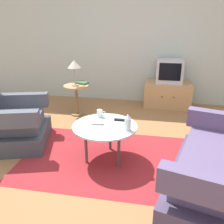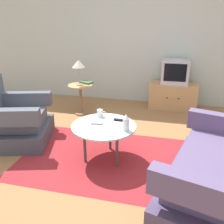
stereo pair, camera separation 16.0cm
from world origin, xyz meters
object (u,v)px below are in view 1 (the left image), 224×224
(tv_stand, at_px, (167,95))
(armchair, at_px, (10,123))
(mug, at_px, (100,113))
(tv_remote_dark, at_px, (121,120))
(television, at_px, (169,71))
(tv_remote_silver, at_px, (98,124))
(coffee_table, at_px, (105,128))
(side_table, at_px, (76,94))
(table_lamp, at_px, (74,65))
(vase, at_px, (128,122))
(book, at_px, (82,83))

(tv_stand, bearing_deg, armchair, -138.49)
(mug, xyz_separation_m, tv_remote_dark, (0.28, -0.07, -0.04))
(television, bearing_deg, tv_remote_silver, -113.61)
(coffee_table, xyz_separation_m, tv_stand, (0.83, 2.14, -0.17))
(television, height_order, tv_remote_silver, television)
(side_table, bearing_deg, table_lamp, -94.22)
(television, xyz_separation_m, vase, (-0.54, -2.21, -0.17))
(mug, bearing_deg, tv_remote_dark, -14.13)
(book, bearing_deg, tv_remote_silver, -43.45)
(tv_stand, xyz_separation_m, mug, (-0.95, -1.89, 0.26))
(tv_stand, xyz_separation_m, table_lamp, (-1.66, -0.76, 0.68))
(coffee_table, xyz_separation_m, television, (0.83, 2.13, 0.30))
(side_table, height_order, tv_stand, side_table)
(book, bearing_deg, table_lamp, -92.89)
(side_table, relative_size, table_lamp, 1.23)
(mug, bearing_deg, tv_remote_silver, -84.43)
(vase, relative_size, tv_remote_silver, 1.39)
(tv_stand, bearing_deg, mug, -116.67)
(television, xyz_separation_m, tv_remote_dark, (-0.66, -1.95, -0.25))
(coffee_table, bearing_deg, tv_remote_dark, 47.07)
(television, bearing_deg, mug, -116.78)
(armchair, height_order, coffee_table, armchair)
(television, height_order, mug, television)
(table_lamp, distance_m, vase, 1.88)
(table_lamp, relative_size, tv_remote_silver, 3.08)
(mug, distance_m, book, 1.44)
(table_lamp, relative_size, vase, 2.21)
(armchair, xyz_separation_m, book, (0.65, 1.38, 0.27))
(coffee_table, xyz_separation_m, tv_remote_dark, (0.17, 0.18, 0.05))
(armchair, distance_m, coffee_table, 1.41)
(coffee_table, distance_m, tv_remote_silver, 0.11)
(tv_remote_silver, xyz_separation_m, book, (-0.66, 1.52, 0.10))
(coffee_table, height_order, side_table, side_table)
(side_table, relative_size, tv_stand, 0.62)
(book, bearing_deg, armchair, -92.00)
(vase, xyz_separation_m, tv_remote_dark, (-0.12, 0.26, -0.09))
(tv_remote_dark, bearing_deg, tv_stand, 73.19)
(side_table, relative_size, tv_remote_dark, 3.43)
(armchair, distance_m, vase, 1.72)
(tv_remote_silver, bearing_deg, coffee_table, -15.73)
(coffee_table, height_order, television, television)
(table_lamp, xyz_separation_m, tv_remote_dark, (1.00, -1.20, -0.45))
(table_lamp, bearing_deg, side_table, 85.78)
(table_lamp, xyz_separation_m, book, (0.08, 0.16, -0.35))
(side_table, distance_m, mug, 1.36)
(tv_stand, relative_size, tv_remote_dark, 5.56)
(side_table, height_order, table_lamp, table_lamp)
(armchair, bearing_deg, table_lamp, 139.11)
(television, distance_m, vase, 2.28)
(tv_remote_dark, bearing_deg, book, 126.01)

